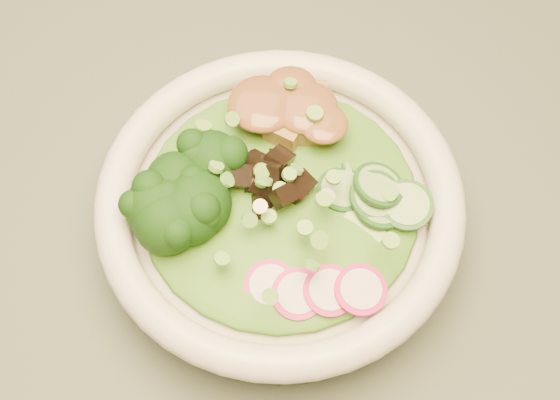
# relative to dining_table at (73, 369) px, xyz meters

# --- Properties ---
(dining_table) EXTENTS (1.20, 0.80, 0.75)m
(dining_table) POSITION_rel_dining_table_xyz_m (0.00, 0.00, 0.00)
(dining_table) COLOR black
(dining_table) RESTS_ON ground
(salad_bowl) EXTENTS (0.23, 0.23, 0.06)m
(salad_bowl) POSITION_rel_dining_table_xyz_m (0.14, 0.10, 0.15)
(salad_bowl) COLOR silver
(salad_bowl) RESTS_ON dining_table
(lettuce_bed) EXTENTS (0.17, 0.17, 0.02)m
(lettuce_bed) POSITION_rel_dining_table_xyz_m (0.14, 0.10, 0.17)
(lettuce_bed) COLOR #2C6916
(lettuce_bed) RESTS_ON salad_bowl
(broccoli_florets) EXTENTS (0.07, 0.06, 0.04)m
(broccoli_florets) POSITION_rel_dining_table_xyz_m (0.09, 0.08, 0.18)
(broccoli_florets) COLOR black
(broccoli_florets) RESTS_ON salad_bowl
(radish_slices) EXTENTS (0.10, 0.04, 0.02)m
(radish_slices) POSITION_rel_dining_table_xyz_m (0.16, 0.05, 0.17)
(radish_slices) COLOR #B20D56
(radish_slices) RESTS_ON salad_bowl
(cucumber_slices) EXTENTS (0.06, 0.06, 0.03)m
(cucumber_slices) POSITION_rel_dining_table_xyz_m (0.19, 0.12, 0.18)
(cucumber_slices) COLOR #78A65C
(cucumber_slices) RESTS_ON salad_bowl
(mushroom_heap) EXTENTS (0.06, 0.06, 0.03)m
(mushroom_heap) POSITION_rel_dining_table_xyz_m (0.13, 0.11, 0.18)
(mushroom_heap) COLOR black
(mushroom_heap) RESTS_ON salad_bowl
(tofu_cubes) EXTENTS (0.08, 0.06, 0.03)m
(tofu_cubes) POSITION_rel_dining_table_xyz_m (0.12, 0.15, 0.18)
(tofu_cubes) COLOR #9C6534
(tofu_cubes) RESTS_ON salad_bowl
(peanut_sauce) EXTENTS (0.06, 0.05, 0.01)m
(peanut_sauce) POSITION_rel_dining_table_xyz_m (0.12, 0.15, 0.19)
(peanut_sauce) COLOR brown
(peanut_sauce) RESTS_ON tofu_cubes
(scallion_garnish) EXTENTS (0.16, 0.16, 0.02)m
(scallion_garnish) POSITION_rel_dining_table_xyz_m (0.14, 0.10, 0.19)
(scallion_garnish) COLOR #6CAD3D
(scallion_garnish) RESTS_ON salad_bowl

